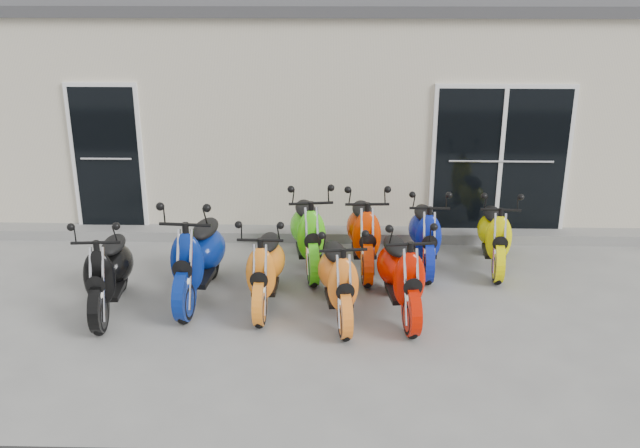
{
  "coord_description": "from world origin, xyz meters",
  "views": [
    {
      "loc": [
        0.23,
        -8.01,
        3.86
      ],
      "look_at": [
        0.0,
        0.6,
        0.75
      ],
      "focal_mm": 40.0,
      "sensor_mm": 36.0,
      "label": 1
    }
  ],
  "objects_px": {
    "scooter_front_blue": "(197,246)",
    "scooter_front_orange_a": "(265,258)",
    "scooter_back_green": "(308,223)",
    "scooter_back_yellow": "(495,227)",
    "scooter_front_red": "(401,263)",
    "scooter_back_blue": "(426,226)",
    "scooter_front_orange_b": "(338,268)",
    "scooter_front_black": "(107,262)",
    "scooter_back_red": "(364,223)"
  },
  "relations": [
    {
      "from": "scooter_front_blue",
      "to": "scooter_front_red",
      "type": "bearing_deg",
      "value": -3.52
    },
    {
      "from": "scooter_front_black",
      "to": "scooter_front_orange_a",
      "type": "bearing_deg",
      "value": 1.4
    },
    {
      "from": "scooter_front_orange_a",
      "to": "scooter_back_yellow",
      "type": "relative_size",
      "value": 1.03
    },
    {
      "from": "scooter_front_orange_b",
      "to": "scooter_back_blue",
      "type": "bearing_deg",
      "value": 44.34
    },
    {
      "from": "scooter_back_green",
      "to": "scooter_back_red",
      "type": "relative_size",
      "value": 1.01
    },
    {
      "from": "scooter_front_red",
      "to": "scooter_back_yellow",
      "type": "relative_size",
      "value": 1.08
    },
    {
      "from": "scooter_front_orange_b",
      "to": "scooter_back_red",
      "type": "xyz_separation_m",
      "value": [
        0.34,
        1.43,
        0.04
      ]
    },
    {
      "from": "scooter_front_red",
      "to": "scooter_back_blue",
      "type": "relative_size",
      "value": 1.06
    },
    {
      "from": "scooter_front_black",
      "to": "scooter_back_blue",
      "type": "xyz_separation_m",
      "value": [
        3.86,
        1.41,
        -0.03
      ]
    },
    {
      "from": "scooter_front_orange_b",
      "to": "scooter_back_green",
      "type": "bearing_deg",
      "value": 98.44
    },
    {
      "from": "scooter_front_blue",
      "to": "scooter_back_red",
      "type": "height_order",
      "value": "scooter_front_blue"
    },
    {
      "from": "scooter_front_blue",
      "to": "scooter_front_orange_a",
      "type": "bearing_deg",
      "value": -6.44
    },
    {
      "from": "scooter_back_green",
      "to": "scooter_back_yellow",
      "type": "xyz_separation_m",
      "value": [
        2.51,
        0.09,
        -0.06
      ]
    },
    {
      "from": "scooter_front_orange_a",
      "to": "scooter_back_blue",
      "type": "xyz_separation_m",
      "value": [
        2.03,
        1.21,
        -0.01
      ]
    },
    {
      "from": "scooter_front_black",
      "to": "scooter_front_orange_b",
      "type": "relative_size",
      "value": 1.03
    },
    {
      "from": "scooter_front_blue",
      "to": "scooter_back_blue",
      "type": "distance_m",
      "value": 3.06
    },
    {
      "from": "scooter_front_red",
      "to": "scooter_back_yellow",
      "type": "xyz_separation_m",
      "value": [
        1.37,
        1.4,
        -0.05
      ]
    },
    {
      "from": "scooter_front_blue",
      "to": "scooter_front_orange_b",
      "type": "distance_m",
      "value": 1.76
    },
    {
      "from": "scooter_front_red",
      "to": "scooter_front_orange_a",
      "type": "bearing_deg",
      "value": 166.22
    },
    {
      "from": "scooter_front_red",
      "to": "scooter_back_blue",
      "type": "height_order",
      "value": "scooter_front_red"
    },
    {
      "from": "scooter_front_orange_b",
      "to": "scooter_back_blue",
      "type": "xyz_separation_m",
      "value": [
        1.16,
        1.49,
        -0.01
      ]
    },
    {
      "from": "scooter_front_black",
      "to": "scooter_front_orange_b",
      "type": "distance_m",
      "value": 2.7
    },
    {
      "from": "scooter_front_orange_a",
      "to": "scooter_front_red",
      "type": "xyz_separation_m",
      "value": [
        1.6,
        -0.18,
        0.03
      ]
    },
    {
      "from": "scooter_back_red",
      "to": "scooter_front_orange_a",
      "type": "bearing_deg",
      "value": -139.2
    },
    {
      "from": "scooter_front_orange_a",
      "to": "scooter_back_yellow",
      "type": "xyz_separation_m",
      "value": [
        2.97,
        1.23,
        -0.02
      ]
    },
    {
      "from": "scooter_front_orange_b",
      "to": "scooter_back_yellow",
      "type": "distance_m",
      "value": 2.58
    },
    {
      "from": "scooter_front_black",
      "to": "scooter_front_blue",
      "type": "bearing_deg",
      "value": 15.0
    },
    {
      "from": "scooter_back_red",
      "to": "scooter_back_yellow",
      "type": "relative_size",
      "value": 1.1
    },
    {
      "from": "scooter_front_black",
      "to": "scooter_back_yellow",
      "type": "height_order",
      "value": "scooter_front_black"
    },
    {
      "from": "scooter_front_orange_b",
      "to": "scooter_back_yellow",
      "type": "height_order",
      "value": "scooter_front_orange_b"
    },
    {
      "from": "scooter_front_black",
      "to": "scooter_front_blue",
      "type": "distance_m",
      "value": 1.06
    },
    {
      "from": "scooter_front_black",
      "to": "scooter_back_red",
      "type": "relative_size",
      "value": 0.97
    },
    {
      "from": "scooter_front_blue",
      "to": "scooter_back_green",
      "type": "xyz_separation_m",
      "value": [
        1.3,
        0.98,
        -0.04
      ]
    },
    {
      "from": "scooter_front_blue",
      "to": "scooter_front_orange_b",
      "type": "bearing_deg",
      "value": -10.08
    },
    {
      "from": "scooter_back_green",
      "to": "scooter_front_red",
      "type": "bearing_deg",
      "value": -57.2
    },
    {
      "from": "scooter_front_blue",
      "to": "scooter_back_blue",
      "type": "height_order",
      "value": "scooter_front_blue"
    },
    {
      "from": "scooter_back_green",
      "to": "scooter_back_red",
      "type": "distance_m",
      "value": 0.75
    },
    {
      "from": "scooter_front_orange_a",
      "to": "scooter_front_orange_b",
      "type": "xyz_separation_m",
      "value": [
        0.87,
        -0.28,
        0.0
      ]
    },
    {
      "from": "scooter_front_blue",
      "to": "scooter_back_blue",
      "type": "bearing_deg",
      "value": 24.47
    },
    {
      "from": "scooter_back_blue",
      "to": "scooter_back_green",
      "type": "bearing_deg",
      "value": -176.38
    },
    {
      "from": "scooter_front_orange_a",
      "to": "scooter_front_red",
      "type": "distance_m",
      "value": 1.61
    },
    {
      "from": "scooter_front_orange_b",
      "to": "scooter_back_blue",
      "type": "height_order",
      "value": "scooter_front_orange_b"
    },
    {
      "from": "scooter_front_orange_b",
      "to": "scooter_back_green",
      "type": "xyz_separation_m",
      "value": [
        -0.41,
        1.42,
        0.04
      ]
    },
    {
      "from": "scooter_back_green",
      "to": "scooter_back_blue",
      "type": "xyz_separation_m",
      "value": [
        1.57,
        0.07,
        -0.05
      ]
    },
    {
      "from": "scooter_front_black",
      "to": "scooter_front_orange_b",
      "type": "height_order",
      "value": "scooter_front_black"
    },
    {
      "from": "scooter_front_orange_a",
      "to": "scooter_back_blue",
      "type": "distance_m",
      "value": 2.37
    },
    {
      "from": "scooter_back_green",
      "to": "scooter_back_blue",
      "type": "relative_size",
      "value": 1.09
    },
    {
      "from": "scooter_back_red",
      "to": "scooter_back_green",
      "type": "bearing_deg",
      "value": 177.87
    },
    {
      "from": "scooter_front_blue",
      "to": "scooter_back_yellow",
      "type": "bearing_deg",
      "value": 20.0
    },
    {
      "from": "scooter_front_blue",
      "to": "scooter_back_yellow",
      "type": "xyz_separation_m",
      "value": [
        3.8,
        1.07,
        -0.11
      ]
    }
  ]
}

